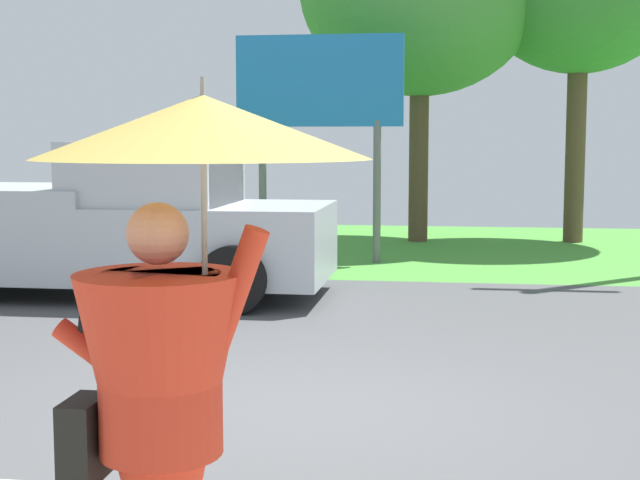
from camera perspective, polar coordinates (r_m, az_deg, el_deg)
The scene contains 4 objects.
ground_plane at distance 9.62m, azimuth 1.40°, elevation -5.55°, with size 40.00×22.00×0.20m.
monk_pedestrian at distance 3.34m, azimuth -8.98°, elevation -6.79°, with size 1.17×1.17×2.13m.
pickup_truck at distance 11.60m, azimuth -12.25°, elevation 0.93°, with size 5.20×2.28×1.88m.
roadside_billboard at distance 14.46m, azimuth -0.04°, elevation 8.76°, with size 2.60×0.12×3.50m.
Camera 1 is at (1.10, -6.40, 1.92)m, focal length 52.12 mm.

